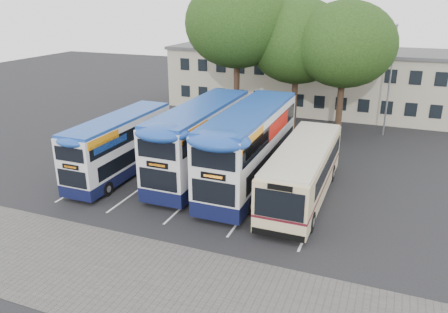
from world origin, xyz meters
name	(u,v)px	position (x,y,z in m)	size (l,w,h in m)	color
ground	(235,233)	(0.00, 0.00, 0.00)	(120.00, 120.00, 0.00)	black
paving_strip	(148,282)	(-2.00, -5.00, 0.01)	(40.00, 6.00, 0.01)	#595654
bay_lines	(206,184)	(-3.75, 5.00, 0.01)	(14.12, 11.00, 0.01)	silver
depot_building	(327,80)	(0.00, 26.99, 3.15)	(32.40, 8.40, 6.20)	#B1AC8E
lamp_post	(391,75)	(6.00, 19.97, 5.08)	(0.25, 1.05, 9.06)	gray
tree_left	(237,23)	(-6.16, 17.05, 8.99)	(8.53, 8.53, 12.64)	black
tree_mid	(297,41)	(-1.47, 18.67, 7.59)	(8.16, 8.16, 11.07)	black
tree_right	(345,45)	(2.52, 17.34, 7.58)	(7.71, 7.71, 10.88)	black
bus_dd_left	(121,143)	(-9.51, 4.47, 2.16)	(2.28, 9.42, 3.92)	#0E1235
bus_dd_mid	(201,137)	(-4.67, 6.38, 2.56)	(2.71, 11.17, 4.65)	#0E1235
bus_dd_right	(250,144)	(-1.26, 6.02, 2.65)	(2.80, 11.53, 4.81)	#0E1235
bus_single	(303,169)	(2.18, 5.29, 1.81)	(2.73, 10.73, 3.20)	beige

